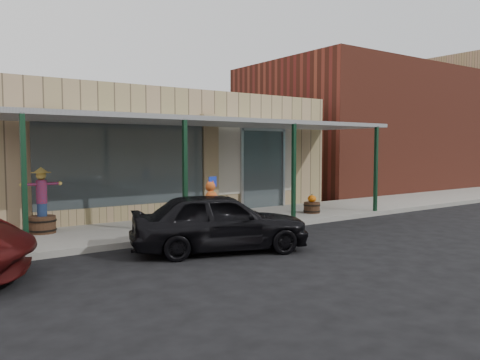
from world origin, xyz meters
TOP-DOWN VIEW (x-y plane):
  - ground at (0.00, 0.00)m, footprint 120.00×120.00m
  - sidewalk at (0.00, 3.60)m, footprint 40.00×3.20m
  - storefront at (-0.00, 8.16)m, footprint 12.00×6.25m
  - awning at (0.00, 3.56)m, footprint 12.00×3.00m
  - block_buildings_near at (2.01, 9.20)m, footprint 61.00×8.00m
  - barrel_scarecrow at (-4.72, 4.30)m, footprint 1.02×0.69m
  - barrel_pumpkin at (3.39, 3.03)m, footprint 0.66×0.66m
  - handicap_sign at (-0.60, 2.79)m, footprint 0.28×0.07m
  - parked_sedan at (-1.81, 0.54)m, footprint 4.21×2.76m

SIDE VIEW (x-z plane):
  - ground at x=0.00m, z-range 0.00..0.00m
  - sidewalk at x=0.00m, z-range 0.00..0.15m
  - barrel_pumpkin at x=3.39m, z-range 0.06..0.69m
  - parked_sedan at x=-1.81m, z-range -0.09..1.43m
  - barrel_scarecrow at x=-4.72m, z-range -0.12..1.55m
  - handicap_sign at x=-0.60m, z-range 0.35..1.70m
  - storefront at x=0.00m, z-range -0.01..4.19m
  - awning at x=0.00m, z-range 1.49..4.53m
  - block_buildings_near at x=2.01m, z-range -0.23..7.77m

